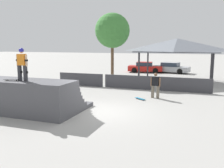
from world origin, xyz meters
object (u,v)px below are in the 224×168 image
at_px(skateboard_on_ground, 140,99).
at_px(tree_beside_pavilion, 112,31).
at_px(skateboard_on_deck, 12,80).
at_px(skater_on_deck, 22,62).
at_px(parked_car_silver, 171,68).
at_px(bystander_walking, 155,84).
at_px(parked_car_red, 145,67).

bearing_deg(skateboard_on_ground, tree_beside_pavilion, 158.63).
height_order(skateboard_on_deck, skateboard_on_ground, skateboard_on_deck).
distance_m(skater_on_deck, parked_car_silver, 21.65).
bearing_deg(skateboard_on_deck, skateboard_on_ground, 36.05).
height_order(tree_beside_pavilion, parked_car_silver, tree_beside_pavilion).
bearing_deg(bystander_walking, skateboard_on_ground, 53.65).
bearing_deg(skater_on_deck, skateboard_on_deck, -165.64).
height_order(skateboard_on_ground, parked_car_red, parked_car_red).
relative_size(skater_on_deck, bystander_walking, 0.96).
height_order(skateboard_on_deck, parked_car_silver, skateboard_on_deck).
xyz_separation_m(bystander_walking, parked_car_silver, (-0.76, 14.96, -0.32)).
distance_m(skateboard_on_deck, bystander_walking, 8.63).
bearing_deg(bystander_walking, tree_beside_pavilion, -41.14).
bearing_deg(parked_car_red, skateboard_on_deck, -103.82).
distance_m(skateboard_on_ground, parked_car_red, 15.61).
distance_m(skater_on_deck, skateboard_on_ground, 7.48).
bearing_deg(tree_beside_pavilion, skateboard_on_deck, -92.87).
height_order(skateboard_on_deck, bystander_walking, skateboard_on_deck).
bearing_deg(skateboard_on_ground, bystander_walking, 80.87).
relative_size(bystander_walking, skateboard_on_ground, 2.15).
xyz_separation_m(skateboard_on_deck, skateboard_on_ground, (5.13, 5.45, -1.70)).
height_order(skateboard_on_ground, parked_car_silver, parked_car_silver).
height_order(skater_on_deck, bystander_walking, skater_on_deck).
xyz_separation_m(bystander_walking, tree_beside_pavilion, (-5.29, 6.48, 3.78)).
xyz_separation_m(tree_beside_pavilion, parked_car_red, (1.43, 8.05, -4.09)).
bearing_deg(parked_car_silver, bystander_walking, -75.45).
height_order(skater_on_deck, tree_beside_pavilion, tree_beside_pavilion).
bearing_deg(skater_on_deck, bystander_walking, 49.23).
relative_size(skateboard_on_deck, bystander_walking, 0.49).
height_order(skateboard_on_deck, parked_car_red, skateboard_on_deck).
bearing_deg(parked_car_silver, skater_on_deck, -90.75).
distance_m(bystander_walking, parked_car_red, 15.03).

